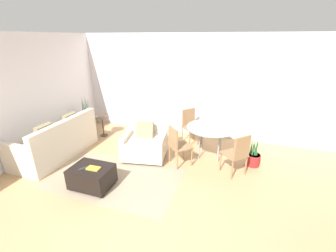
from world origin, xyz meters
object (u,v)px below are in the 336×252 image
object	(u,v)px
tv_remote_primary	(83,168)
dining_table	(211,130)
side_table	(103,122)
ottoman	(92,176)
couch	(57,143)
armchair	(145,143)
book_stack	(93,168)
potted_plant	(88,124)
dining_chair_near_left	(177,144)
dining_chair_near_right	(238,152)
dining_chair_far_left	(190,124)
potted_plant_small	(253,157)

from	to	relation	value
tv_remote_primary	dining_table	size ratio (longest dim) A/B	0.14
side_table	ottoman	bearing A→B (deg)	-61.43
couch	armchair	xyz separation A→B (m)	(1.98, 0.60, 0.03)
book_stack	tv_remote_primary	world-z (taller)	book_stack
ottoman	dining_table	size ratio (longest dim) A/B	0.66
dining_table	side_table	bearing A→B (deg)	175.90
ottoman	potted_plant	world-z (taller)	potted_plant
side_table	dining_chair_near_left	distance (m)	2.57
dining_chair_near_right	dining_chair_far_left	distance (m)	1.76
dining_table	armchair	bearing A→B (deg)	-160.76
couch	tv_remote_primary	bearing A→B (deg)	-31.21
tv_remote_primary	dining_table	distance (m)	2.82
couch	dining_table	xyz separation A→B (m)	(3.42, 1.10, 0.34)
book_stack	dining_chair_near_left	distance (m)	1.77
ottoman	dining_chair_near_left	world-z (taller)	dining_chair_near_left
side_table	dining_chair_near_left	world-z (taller)	dining_chair_near_left
potted_plant	dining_table	xyz separation A→B (m)	(3.63, -0.32, 0.40)
couch	book_stack	size ratio (longest dim) A/B	8.12
tv_remote_primary	armchair	bearing A→B (deg)	68.43
dining_chair_far_left	potted_plant_small	size ratio (longest dim) A/B	1.26
book_stack	potted_plant_small	distance (m)	3.34
tv_remote_primary	dining_chair_near_left	xyz separation A→B (m)	(1.39, 1.33, 0.09)
dining_chair_near_right	potted_plant_small	world-z (taller)	dining_chair_near_right
ottoman	potted_plant	bearing A→B (deg)	127.96
ottoman	side_table	distance (m)	2.40
dining_table	tv_remote_primary	bearing A→B (deg)	-135.82
armchair	potted_plant_small	xyz separation A→B (m)	(2.41, 0.39, -0.16)
side_table	potted_plant_small	world-z (taller)	potted_plant_small
dining_chair_near_right	dining_chair_far_left	xyz separation A→B (m)	(-1.25, 1.25, 0.00)
couch	dining_chair_near_right	size ratio (longest dim) A/B	2.19
dining_chair_far_left	book_stack	bearing A→B (deg)	-115.46
ottoman	tv_remote_primary	world-z (taller)	tv_remote_primary
ottoman	book_stack	size ratio (longest dim) A/B	3.05
couch	dining_chair_far_left	xyz separation A→B (m)	(2.80, 1.73, 0.20)
dining_chair_near_right	potted_plant_small	size ratio (longest dim) A/B	1.26
dining_table	book_stack	bearing A→B (deg)	-133.78
book_stack	dining_chair_far_left	size ratio (longest dim) A/B	0.27
dining_table	potted_plant_small	size ratio (longest dim) A/B	1.58
tv_remote_primary	potted_plant_small	bearing A→B (deg)	31.73
dining_chair_near_left	dining_chair_near_right	xyz separation A→B (m)	(1.25, 0.00, 0.00)
potted_plant	dining_chair_near_left	distance (m)	3.16
armchair	book_stack	bearing A→B (deg)	-105.55
couch	dining_chair_far_left	distance (m)	3.29
dining_chair_near_right	ottoman	bearing A→B (deg)	-153.52
book_stack	dining_chair_near_right	world-z (taller)	dining_chair_near_right
dining_chair_near_left	dining_chair_far_left	distance (m)	1.25
armchair	dining_table	world-z (taller)	armchair
ottoman	dining_chair_near_right	world-z (taller)	dining_chair_near_right
side_table	dining_chair_near_right	distance (m)	3.78
side_table	book_stack	bearing A→B (deg)	-60.10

